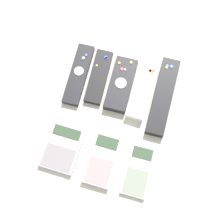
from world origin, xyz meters
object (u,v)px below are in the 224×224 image
Objects in this scene: remote_0 at (79,74)px; remote_1 at (99,77)px; remote_2 at (120,84)px; remote_3 at (142,92)px; calculator_0 at (62,148)px; calculator_2 at (138,171)px; calculator_1 at (102,160)px; remote_4 at (163,97)px.

remote_1 is at bearing 6.92° from remote_0.
remote_3 is (0.06, -0.00, 0.00)m from remote_2.
remote_1 is at bearing 81.82° from calculator_0.
remote_3 is at bearing 101.21° from calculator_2.
remote_1 is 0.27m from calculator_2.
calculator_1 is 0.09m from calculator_2.
remote_1 is at bearing 109.21° from calculator_1.
remote_1 reaches higher than calculator_2.
remote_3 reaches higher than remote_4.
remote_3 is 0.21m from calculator_2.
remote_2 reaches higher than remote_1.
calculator_2 is (0.20, 0.00, -0.00)m from calculator_0.
remote_4 is (0.06, 0.00, -0.00)m from remote_3.
calculator_2 is (-0.01, -0.21, -0.01)m from remote_4.
remote_0 is 0.30m from calculator_2.
remote_2 is at bearing -8.92° from remote_1.
remote_1 is at bearing 172.38° from remote_2.
remote_4 is 1.62× the size of calculator_1.
calculator_0 is 0.90× the size of calculator_1.
calculator_1 is 1.01× the size of calculator_2.
remote_3 is 0.21m from calculator_1.
remote_1 is 0.23m from calculator_1.
calculator_0 is (-0.09, -0.21, -0.00)m from remote_2.
calculator_0 is (-0.21, -0.21, -0.00)m from remote_4.
remote_0 is 0.24m from remote_4.
remote_2 is at bearing 116.04° from calculator_2.
remote_3 reaches higher than remote_1.
calculator_1 is (-0.10, -0.21, -0.00)m from remote_4.
remote_3 is at bearing -5.46° from remote_2.
remote_0 is at bearing 122.09° from calculator_1.
remote_3 is at bearing -2.86° from remote_0.
remote_2 is at bearing 93.64° from calculator_1.
remote_2 reaches higher than calculator_0.
remote_1 is 0.06m from remote_2.
remote_0 reaches higher than calculator_2.
remote_2 is at bearing 66.06° from calculator_0.
calculator_0 is at bearing -86.24° from remote_0.
remote_4 is at bearing 44.41° from calculator_0.
remote_0 is 1.16× the size of remote_2.
remote_1 is 0.18m from remote_4.
calculator_1 is (0.02, -0.21, -0.00)m from remote_2.
calculator_0 is 0.20m from calculator_2.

